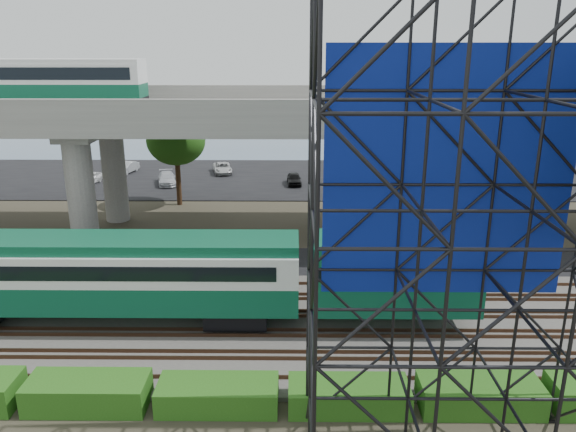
{
  "coord_description": "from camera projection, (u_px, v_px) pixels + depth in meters",
  "views": [
    {
      "loc": [
        3.86,
        -22.77,
        13.4
      ],
      "look_at": [
        3.59,
        6.0,
        4.52
      ],
      "focal_mm": 35.0,
      "sensor_mm": 36.0,
      "label": 1
    }
  ],
  "objects": [
    {
      "name": "ground",
      "position": [
        209.0,
        348.0,
        25.74
      ],
      "size": [
        140.0,
        140.0,
        0.0
      ],
      "primitive_type": "plane",
      "color": "#474233",
      "rests_on": "ground"
    },
    {
      "name": "ballast_bed",
      "position": [
        215.0,
        325.0,
        27.63
      ],
      "size": [
        90.0,
        12.0,
        0.2
      ],
      "primitive_type": "cube",
      "color": "slate",
      "rests_on": "ground"
    },
    {
      "name": "service_road",
      "position": [
        233.0,
        262.0,
        35.77
      ],
      "size": [
        90.0,
        5.0,
        0.08
      ],
      "primitive_type": "cube",
      "color": "black",
      "rests_on": "ground"
    },
    {
      "name": "parking_lot",
      "position": [
        256.0,
        178.0,
        58.22
      ],
      "size": [
        90.0,
        18.0,
        0.08
      ],
      "primitive_type": "cube",
      "color": "black",
      "rests_on": "ground"
    },
    {
      "name": "harbor_water",
      "position": [
        266.0,
        142.0,
        79.25
      ],
      "size": [
        140.0,
        40.0,
        0.03
      ],
      "primitive_type": "cube",
      "color": "#4B617B",
      "rests_on": "ground"
    },
    {
      "name": "rail_tracks",
      "position": [
        214.0,
        322.0,
        27.57
      ],
      "size": [
        90.0,
        9.52,
        0.16
      ],
      "color": "#472D1E",
      "rests_on": "ballast_bed"
    },
    {
      "name": "commuter_train",
      "position": [
        144.0,
        273.0,
        26.84
      ],
      "size": [
        29.3,
        3.06,
        4.3
      ],
      "color": "black",
      "rests_on": "rail_tracks"
    },
    {
      "name": "overpass",
      "position": [
        224.0,
        122.0,
        38.62
      ],
      "size": [
        80.0,
        12.0,
        12.4
      ],
      "color": "#9E9B93",
      "rests_on": "ground"
    },
    {
      "name": "scaffold_tower",
      "position": [
        471.0,
        263.0,
        15.83
      ],
      "size": [
        9.36,
        6.36,
        15.0
      ],
      "color": "black",
      "rests_on": "ground"
    },
    {
      "name": "hedge_strip",
      "position": [
        218.0,
        394.0,
        21.46
      ],
      "size": [
        34.6,
        1.8,
        1.2
      ],
      "color": "#205012",
      "rests_on": "ground"
    },
    {
      "name": "trees",
      "position": [
        173.0,
        159.0,
        39.59
      ],
      "size": [
        40.94,
        16.94,
        7.69
      ],
      "color": "#382314",
      "rests_on": "ground"
    },
    {
      "name": "suv",
      "position": [
        117.0,
        255.0,
        34.79
      ],
      "size": [
        5.8,
        3.56,
        1.5
      ],
      "primitive_type": "imported",
      "rotation": [
        0.0,
        0.0,
        1.36
      ],
      "color": "black",
      "rests_on": "service_road"
    },
    {
      "name": "parked_cars",
      "position": [
        272.0,
        172.0,
        57.81
      ],
      "size": [
        34.59,
        9.54,
        1.27
      ],
      "color": "white",
      "rests_on": "parking_lot"
    }
  ]
}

